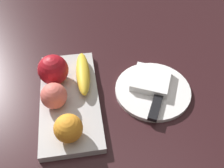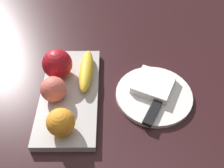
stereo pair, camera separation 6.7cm
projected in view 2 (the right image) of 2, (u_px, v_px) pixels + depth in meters
The scene contains 9 objects.
ground_plane at pixel (74, 90), 0.73m from camera, with size 2.40×2.40×0.00m, color black.
fruit_tray at pixel (70, 94), 0.71m from camera, with size 0.34×0.15×0.02m, color #BBB8B8.
apple at pixel (57, 64), 0.71m from camera, with size 0.08×0.08×0.08m, color #AD141E.
banana at pixel (86, 70), 0.73m from camera, with size 0.16×0.04×0.04m, color yellow.
orange_near_apple at pixel (61, 122), 0.59m from camera, with size 0.07×0.07×0.07m, color orange.
peach at pixel (53, 89), 0.66m from camera, with size 0.07×0.07×0.07m, color #E6685D.
dinner_plate at pixel (154, 95), 0.71m from camera, with size 0.21×0.21×0.01m, color white.
folded_napkin at pixel (153, 84), 0.71m from camera, with size 0.10×0.10×0.02m, color white.
knife at pixel (155, 108), 0.67m from camera, with size 0.17×0.10×0.01m.
Camera 2 is at (-0.48, -0.11, 0.55)m, focal length 41.12 mm.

